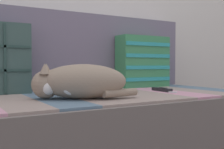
{
  "coord_description": "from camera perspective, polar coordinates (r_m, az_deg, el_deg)",
  "views": [
    {
      "loc": [
        -0.65,
        -1.2,
        0.59
      ],
      "look_at": [
        0.07,
        0.03,
        0.54
      ],
      "focal_mm": 45.0,
      "sensor_mm": 36.0,
      "label": 1
    }
  ],
  "objects": [
    {
      "name": "couch",
      "position": [
        1.51,
        -3.88,
        -12.27
      ],
      "size": [
        1.75,
        0.89,
        0.44
      ],
      "color": "brown",
      "rests_on": "ground_plane"
    },
    {
      "name": "throw_pillow_striped",
      "position": [
        1.91,
        6.28,
        2.61
      ],
      "size": [
        0.36,
        0.14,
        0.34
      ],
      "color": "#3D8956",
      "rests_on": "couch"
    },
    {
      "name": "game_remote_near",
      "position": [
        1.61,
        10.24,
        -3.06
      ],
      "size": [
        0.05,
        0.2,
        0.02
      ],
      "color": "black",
      "rests_on": "couch"
    },
    {
      "name": "game_remote_far",
      "position": [
        1.6,
        0.23,
        -3.08
      ],
      "size": [
        0.06,
        0.21,
        0.02
      ],
      "color": "black",
      "rests_on": "couch"
    },
    {
      "name": "sleeping_cat",
      "position": [
        1.24,
        -7.06,
        -1.53
      ],
      "size": [
        0.44,
        0.33,
        0.16
      ],
      "color": "gray",
      "rests_on": "couch"
    },
    {
      "name": "sofa_backrest",
      "position": [
        1.8,
        -9.26,
        4.77
      ],
      "size": [
        1.72,
        0.14,
        0.48
      ],
      "color": "slate",
      "rests_on": "couch"
    }
  ]
}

